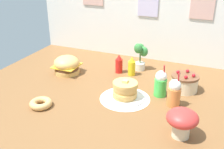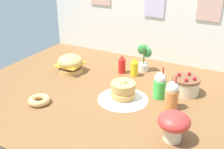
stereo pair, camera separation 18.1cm
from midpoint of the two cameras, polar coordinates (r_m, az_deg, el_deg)
The scene contains 13 objects.
ground_plane at distance 2.28m, azimuth 2.17°, elevation -4.24°, with size 2.48×1.84×0.02m, color brown.
back_wall at distance 2.90m, azimuth 10.44°, elevation 13.32°, with size 2.48×0.04×1.08m.
doily_mat at distance 2.19m, azimuth 4.70°, elevation -5.23°, with size 0.41×0.41×0.00m, color white.
burger at distance 2.67m, azimuth -6.93°, elevation 2.27°, with size 0.25×0.25×0.18m.
pancake_stack at distance 2.16m, azimuth 4.75°, elevation -3.70°, with size 0.32×0.32×0.16m.
layer_cake at distance 2.35m, azimuth 17.48°, elevation -2.26°, with size 0.23×0.23×0.17m.
ketchup_bottle at distance 2.63m, azimuth 4.10°, elevation 2.09°, with size 0.07×0.07×0.19m.
mustard_bottle at distance 2.57m, azimuth 6.76°, elevation 1.48°, with size 0.07×0.07×0.19m.
cream_soda_cup at distance 2.21m, azimuth 12.41°, elevation -2.32°, with size 0.10×0.10×0.28m.
orange_float_cup at distance 2.08m, azimuth 15.02°, elevation -4.36°, with size 0.10×0.10×0.28m.
donut_pink_glaze at distance 2.17m, azimuth -12.91°, elevation -5.37°, with size 0.17×0.17×0.05m.
potted_plant at distance 2.68m, azimuth 8.77°, elevation 3.79°, with size 0.13×0.12×0.28m.
mushroom_stool at distance 1.75m, azimuth 15.93°, elevation -10.09°, with size 0.20×0.20×0.20m.
Camera 2 is at (0.93, -1.77, 1.09)m, focal length 43.08 mm.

